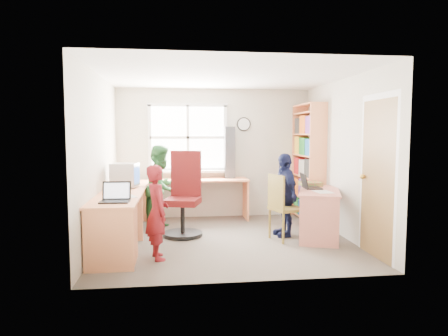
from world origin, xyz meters
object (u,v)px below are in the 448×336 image
at_px(laptop_right, 309,185).
at_px(crt_monitor, 125,175).
at_px(l_desk, 134,216).
at_px(swivel_chair, 184,199).
at_px(person_navy, 284,195).
at_px(wooden_chair, 283,205).
at_px(person_green, 161,187).
at_px(bookshelf, 308,165).
at_px(laptop_left, 116,197).
at_px(potted_plant, 190,171).
at_px(person_red, 157,212).
at_px(cd_tower, 230,152).
at_px(right_desk, 319,203).

bearing_deg(laptop_right, crt_monitor, 88.59).
height_order(l_desk, swivel_chair, swivel_chair).
distance_m(laptop_right, person_navy, 0.43).
xyz_separation_m(l_desk, swivel_chair, (0.70, 0.66, 0.10)).
bearing_deg(wooden_chair, person_green, 133.95).
height_order(l_desk, bookshelf, bookshelf).
height_order(crt_monitor, laptop_left, crt_monitor).
bearing_deg(person_navy, swivel_chair, -106.75).
bearing_deg(potted_plant, bookshelf, -6.56).
bearing_deg(laptop_right, person_navy, 100.88).
distance_m(wooden_chair, laptop_right, 0.64).
bearing_deg(laptop_left, l_desk, 76.80).
bearing_deg(laptop_left, bookshelf, 35.63).
relative_size(wooden_chair, potted_plant, 3.13).
bearing_deg(laptop_left, laptop_right, 22.88).
height_order(crt_monitor, person_red, person_red).
distance_m(l_desk, cd_tower, 2.52).
relative_size(person_red, person_green, 0.86).
bearing_deg(person_red, laptop_right, -81.69).
height_order(potted_plant, person_green, person_green).
bearing_deg(right_desk, wooden_chair, -147.30).
bearing_deg(person_navy, right_desk, 68.30).
bearing_deg(bookshelf, wooden_chair, -122.26).
relative_size(laptop_right, person_red, 0.30).
bearing_deg(right_desk, l_desk, -153.72).
relative_size(cd_tower, person_green, 0.69).
relative_size(right_desk, bookshelf, 0.65).
height_order(right_desk, laptop_left, laptop_left).
bearing_deg(person_green, laptop_right, -83.59).
relative_size(swivel_chair, person_navy, 1.02).
relative_size(person_red, person_navy, 0.93).
height_order(l_desk, laptop_right, laptop_right).
relative_size(swivel_chair, crt_monitor, 3.03).
relative_size(laptop_left, person_red, 0.30).
bearing_deg(wooden_chair, person_navy, 51.12).
bearing_deg(cd_tower, laptop_left, -123.96).
height_order(bookshelf, cd_tower, bookshelf).
bearing_deg(cd_tower, wooden_chair, -69.02).
distance_m(l_desk, person_navy, 2.28).
relative_size(l_desk, person_green, 2.13).
bearing_deg(swivel_chair, cd_tower, 68.37).
xyz_separation_m(l_desk, right_desk, (2.74, 0.30, 0.07)).
bearing_deg(person_red, potted_plant, -27.10).
xyz_separation_m(potted_plant, person_green, (-0.49, -0.61, -0.21)).
xyz_separation_m(potted_plant, person_navy, (1.40, -1.29, -0.27)).
bearing_deg(person_green, bookshelf, -60.39).
height_order(bookshelf, person_navy, bookshelf).
relative_size(potted_plant, person_green, 0.23).
relative_size(crt_monitor, potted_plant, 1.37).
bearing_deg(potted_plant, l_desk, -115.73).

